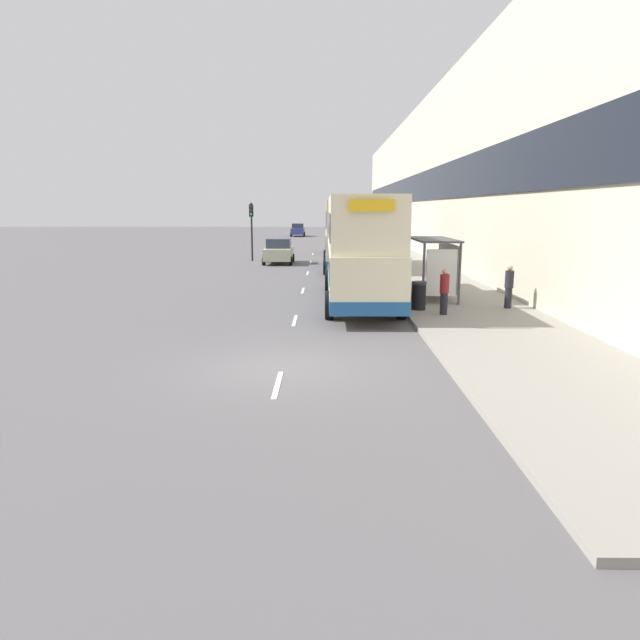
{
  "coord_description": "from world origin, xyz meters",
  "views": [
    {
      "loc": [
        1.05,
        -13.58,
        3.85
      ],
      "look_at": [
        0.79,
        16.42,
        -2.03
      ],
      "focal_mm": 32.0,
      "sensor_mm": 36.0,
      "label": 1
    }
  ],
  "objects": [
    {
      "name": "ground_plane",
      "position": [
        0.0,
        0.0,
        0.0
      ],
      "size": [
        220.0,
        220.0,
        0.0
      ],
      "primitive_type": "plane",
      "color": "#5B595B"
    },
    {
      "name": "pavement",
      "position": [
        6.5,
        38.5,
        0.07
      ],
      "size": [
        5.0,
        93.0,
        0.14
      ],
      "color": "gray",
      "rests_on": "ground_plane"
    },
    {
      "name": "terrace_facade",
      "position": [
        10.49,
        38.5,
        6.26
      ],
      "size": [
        3.1,
        93.0,
        12.52
      ],
      "color": "beige",
      "rests_on": "ground_plane"
    },
    {
      "name": "lane_mark_0",
      "position": [
        0.0,
        -1.44,
        0.01
      ],
      "size": [
        0.12,
        2.0,
        0.01
      ],
      "color": "silver",
      "rests_on": "ground_plane"
    },
    {
      "name": "lane_mark_1",
      "position": [
        0.0,
        5.97,
        0.01
      ],
      "size": [
        0.12,
        2.0,
        0.01
      ],
      "color": "silver",
      "rests_on": "ground_plane"
    },
    {
      "name": "lane_mark_2",
      "position": [
        0.0,
        13.38,
        0.01
      ],
      "size": [
        0.12,
        2.0,
        0.01
      ],
      "color": "silver",
      "rests_on": "ground_plane"
    },
    {
      "name": "lane_mark_3",
      "position": [
        0.0,
        20.79,
        0.01
      ],
      "size": [
        0.12,
        2.0,
        0.01
      ],
      "color": "silver",
      "rests_on": "ground_plane"
    },
    {
      "name": "lane_mark_4",
      "position": [
        0.0,
        28.2,
        0.01
      ],
      "size": [
        0.12,
        2.0,
        0.01
      ],
      "color": "silver",
      "rests_on": "ground_plane"
    },
    {
      "name": "lane_mark_5",
      "position": [
        0.0,
        35.61,
        0.01
      ],
      "size": [
        0.12,
        2.0,
        0.01
      ],
      "color": "silver",
      "rests_on": "ground_plane"
    },
    {
      "name": "bus_shelter",
      "position": [
        5.77,
        10.23,
        1.88
      ],
      "size": [
        1.6,
        4.2,
        2.48
      ],
      "color": "#4C4C51",
      "rests_on": "ground_plane"
    },
    {
      "name": "double_decker_bus_near",
      "position": [
        2.47,
        9.71,
        2.29
      ],
      "size": [
        2.85,
        11.16,
        4.3
      ],
      "color": "beige",
      "rests_on": "ground_plane"
    },
    {
      "name": "double_decker_bus_ahead",
      "position": [
        2.37,
        23.3,
        2.28
      ],
      "size": [
        2.85,
        10.26,
        4.3
      ],
      "color": "beige",
      "rests_on": "ground_plane"
    },
    {
      "name": "car_0",
      "position": [
        -2.78,
        67.71,
        0.88
      ],
      "size": [
        1.99,
        4.52,
        1.8
      ],
      "rotation": [
        0.0,
        0.0,
        3.14
      ],
      "color": "navy",
      "rests_on": "ground_plane"
    },
    {
      "name": "car_1",
      "position": [
        2.13,
        36.81,
        0.84
      ],
      "size": [
        2.09,
        4.32,
        1.7
      ],
      "color": "black",
      "rests_on": "ground_plane"
    },
    {
      "name": "car_2",
      "position": [
        -2.24,
        27.05,
        0.87
      ],
      "size": [
        2.08,
        3.99,
        1.77
      ],
      "rotation": [
        0.0,
        0.0,
        3.14
      ],
      "color": "#B7B799",
      "rests_on": "ground_plane"
    },
    {
      "name": "pedestrian_at_shelter",
      "position": [
        4.42,
        11.86,
        0.98
      ],
      "size": [
        0.32,
        0.32,
        1.64
      ],
      "color": "#23232D",
      "rests_on": "ground_plane"
    },
    {
      "name": "pedestrian_1",
      "position": [
        7.99,
        7.8,
        0.97
      ],
      "size": [
        0.32,
        0.32,
        1.63
      ],
      "color": "#23232D",
      "rests_on": "ground_plane"
    },
    {
      "name": "pedestrian_2",
      "position": [
        5.28,
        6.45,
        0.98
      ],
      "size": [
        0.32,
        0.32,
        1.64
      ],
      "color": "#23232D",
      "rests_on": "ground_plane"
    },
    {
      "name": "litter_bin",
      "position": [
        4.55,
        7.45,
        0.67
      ],
      "size": [
        0.55,
        0.55,
        1.05
      ],
      "color": "black",
      "rests_on": "ground_plane"
    },
    {
      "name": "traffic_light_far_kerb",
      "position": [
        -4.4,
        29.17,
        2.89
      ],
      "size": [
        0.3,
        0.32,
        4.26
      ],
      "color": "black",
      "rests_on": "ground_plane"
    }
  ]
}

